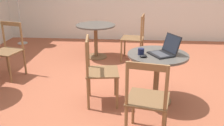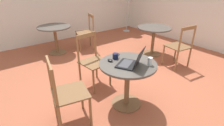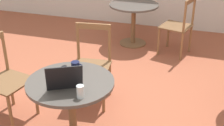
# 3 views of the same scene
# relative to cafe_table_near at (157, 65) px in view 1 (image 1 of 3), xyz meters

# --- Properties ---
(ground_plane) EXTENTS (16.00, 16.00, 0.00)m
(ground_plane) POSITION_rel_cafe_table_near_xyz_m (0.20, 0.51, -0.55)
(ground_plane) COLOR #9E5138
(cafe_table_near) EXTENTS (0.83, 0.83, 0.71)m
(cafe_table_near) POSITION_rel_cafe_table_near_xyz_m (0.00, 0.00, 0.00)
(cafe_table_near) COLOR brown
(cafe_table_near) RESTS_ON ground_plane
(cafe_table_mid) EXTENTS (0.83, 0.83, 0.71)m
(cafe_table_mid) POSITION_rel_cafe_table_near_xyz_m (1.88, 1.12, 0.00)
(cafe_table_mid) COLOR brown
(cafe_table_mid) RESTS_ON ground_plane
(chair_near_back) EXTENTS (0.49, 0.49, 0.95)m
(chair_near_back) POSITION_rel_cafe_table_near_xyz_m (-0.10, 0.80, -0.08)
(chair_near_back) COLOR brown
(chair_near_back) RESTS_ON ground_plane
(chair_near_left) EXTENTS (0.52, 0.52, 0.95)m
(chair_near_left) POSITION_rel_cafe_table_near_xyz_m (-0.88, 0.18, -0.08)
(chair_near_left) COLOR brown
(chair_near_left) RESTS_ON ground_plane
(chair_mid_front) EXTENTS (0.50, 0.50, 0.95)m
(chair_mid_front) POSITION_rel_cafe_table_near_xyz_m (1.76, 0.29, -0.08)
(chair_mid_front) COLOR brown
(chair_mid_front) RESTS_ON ground_plane
(chair_far_right) EXTENTS (0.54, 0.54, 0.95)m
(chair_far_right) POSITION_rel_cafe_table_near_xyz_m (0.73, 2.49, -0.08)
(chair_far_right) COLOR brown
(chair_far_right) RESTS_ON ground_plane
(laptop) EXTENTS (0.43, 0.44, 0.26)m
(laptop) POSITION_rel_cafe_table_near_xyz_m (-0.02, -0.08, 0.22)
(laptop) COLOR black
(laptop) RESTS_ON cafe_table_near
(mouse) EXTENTS (0.06, 0.10, 0.03)m
(mouse) POSITION_rel_cafe_table_near_xyz_m (-0.16, 0.20, 0.18)
(mouse) COLOR black
(mouse) RESTS_ON cafe_table_near
(mug) EXTENTS (0.12, 0.08, 0.08)m
(mug) POSITION_rel_cafe_table_near_xyz_m (-0.04, 0.23, 0.21)
(mug) COLOR #141938
(mug) RESTS_ON cafe_table_near
(drinking_glass) EXTENTS (0.07, 0.07, 0.11)m
(drinking_glass) POSITION_rel_cafe_table_near_xyz_m (0.20, -0.23, 0.22)
(drinking_glass) COLOR silver
(drinking_glass) RESTS_ON cafe_table_near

